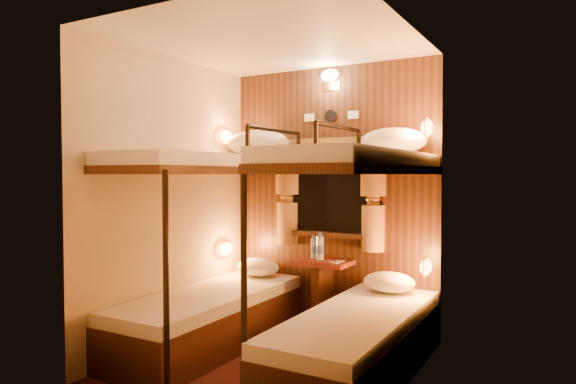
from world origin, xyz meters
The scene contains 22 objects.
floor centered at (0.00, 0.00, 0.00)m, with size 2.10×2.10×0.00m, color #3E1B11.
ceiling centered at (0.00, 0.00, 2.40)m, with size 2.10×2.10×0.00m, color silver.
wall_back centered at (0.00, 1.05, 1.20)m, with size 2.40×2.40×0.00m, color #C6B293.
wall_front centered at (0.00, -1.05, 1.20)m, with size 2.40×2.40×0.00m, color #C6B293.
wall_left centered at (-1.00, 0.00, 1.20)m, with size 2.40×2.40×0.00m, color #C6B293.
wall_right centered at (1.00, 0.00, 1.20)m, with size 2.40×2.40×0.00m, color #C6B293.
back_panel centered at (0.00, 1.04, 1.20)m, with size 2.00×0.03×2.40m, color black.
bunk_left centered at (-0.65, 0.07, 0.56)m, with size 0.72×1.90×1.82m.
bunk_right centered at (0.65, 0.07, 0.56)m, with size 0.72×1.90×1.82m.
window centered at (0.00, 1.00, 1.18)m, with size 1.00×0.12×0.79m.
curtains centered at (0.00, 0.97, 1.26)m, with size 1.10×0.22×1.00m.
back_fixtures centered at (0.00, 1.00, 2.25)m, with size 0.54×0.09×0.48m.
reading_lamps centered at (0.00, 0.70, 1.24)m, with size 2.00×0.20×1.25m.
table centered at (0.00, 0.85, 0.41)m, with size 0.50×0.34×0.66m.
bottle_left centered at (-0.11, 0.90, 0.74)m, with size 0.06×0.06×0.21m.
bottle_right centered at (-0.02, 0.85, 0.76)m, with size 0.07×0.07×0.25m.
sachet_a centered at (0.14, 0.78, 0.65)m, with size 0.09×0.07×0.01m, color silver.
sachet_b centered at (0.16, 0.87, 0.65)m, with size 0.08×0.06×0.01m, color silver.
pillow_lower_left centered at (-0.65, 0.80, 0.54)m, with size 0.43×0.31×0.17m, color white.
pillow_lower_right centered at (0.65, 0.75, 0.54)m, with size 0.43×0.31×0.17m, color white.
pillow_upper_left centered at (-0.65, 0.80, 1.71)m, with size 0.63×0.45×0.25m, color white.
pillow_upper_right centered at (0.65, 0.84, 1.70)m, with size 0.55×0.39×0.22m, color white.
Camera 1 is at (1.97, -3.27, 1.42)m, focal length 32.00 mm.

